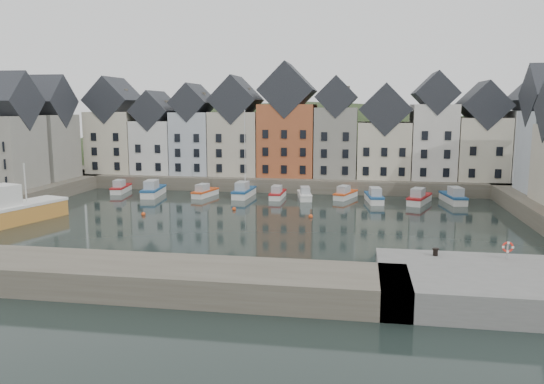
% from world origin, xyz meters
% --- Properties ---
extents(ground, '(260.00, 260.00, 0.00)m').
position_xyz_m(ground, '(0.00, 0.00, 0.00)').
color(ground, black).
rests_on(ground, ground).
extents(far_quay, '(90.00, 16.00, 2.00)m').
position_xyz_m(far_quay, '(0.00, 30.00, 1.00)').
color(far_quay, '#544E40').
rests_on(far_quay, ground).
extents(near_quay, '(18.00, 10.00, 2.00)m').
position_xyz_m(near_quay, '(22.00, -20.00, 1.00)').
color(near_quay, '#60605E').
rests_on(near_quay, ground).
extents(near_wall, '(50.00, 6.00, 2.00)m').
position_xyz_m(near_wall, '(-10.00, -22.00, 1.00)').
color(near_wall, '#544E40').
rests_on(near_wall, ground).
extents(hillside, '(153.60, 70.40, 64.00)m').
position_xyz_m(hillside, '(0.02, 56.00, -17.96)').
color(hillside, '#203018').
rests_on(hillside, ground).
extents(far_terrace, '(72.37, 8.16, 17.78)m').
position_xyz_m(far_terrace, '(3.21, 28.00, 8.88)').
color(far_terrace, beige).
rests_on(far_terrace, far_quay).
extents(left_terrace, '(7.65, 17.00, 15.69)m').
position_xyz_m(left_terrace, '(-36.00, 13.50, 8.88)').
color(left_terrace, gray).
rests_on(left_terrace, left_quay).
extents(mooring_buoys, '(20.50, 5.50, 0.50)m').
position_xyz_m(mooring_buoys, '(-4.00, 5.33, 0.15)').
color(mooring_buoys, '#D34818').
rests_on(mooring_buoys, ground).
extents(boat_a, '(2.61, 5.95, 2.21)m').
position_xyz_m(boat_a, '(-24.33, 18.82, 0.66)').
color(boat_a, silver).
rests_on(boat_a, ground).
extents(boat_b, '(2.89, 7.09, 2.65)m').
position_xyz_m(boat_b, '(-18.24, 16.62, 0.79)').
color(boat_b, silver).
rests_on(boat_b, ground).
extents(boat_c, '(2.81, 5.76, 2.12)m').
position_xyz_m(boat_c, '(-10.61, 17.26, 0.63)').
color(boat_c, silver).
rests_on(boat_c, ground).
extents(boat_d, '(2.41, 6.73, 12.69)m').
position_xyz_m(boat_d, '(-4.93, 17.85, 0.82)').
color(boat_d, silver).
rests_on(boat_d, ground).
extents(boat_e, '(1.81, 5.48, 2.09)m').
position_xyz_m(boat_e, '(0.06, 17.61, 0.62)').
color(boat_e, silver).
rests_on(boat_e, ground).
extents(boat_f, '(2.69, 5.60, 2.07)m').
position_xyz_m(boat_f, '(3.98, 17.41, 0.62)').
color(boat_f, silver).
rests_on(boat_f, ground).
extents(boat_g, '(3.48, 5.71, 2.10)m').
position_xyz_m(boat_g, '(9.61, 19.01, 0.62)').
color(boat_g, silver).
rests_on(boat_g, ground).
extents(boat_h, '(2.70, 6.29, 2.34)m').
position_xyz_m(boat_h, '(13.62, 16.66, 0.70)').
color(boat_h, silver).
rests_on(boat_h, ground).
extents(boat_i, '(4.01, 6.56, 2.41)m').
position_xyz_m(boat_i, '(19.57, 16.56, 0.72)').
color(boat_i, silver).
rests_on(boat_i, ground).
extents(boat_j, '(3.03, 6.70, 2.48)m').
position_xyz_m(boat_j, '(24.25, 17.96, 0.74)').
color(boat_j, silver).
rests_on(boat_j, ground).
extents(large_vessel, '(7.14, 13.79, 6.93)m').
position_xyz_m(large_vessel, '(-26.84, -4.48, 1.63)').
color(large_vessel, '#C68334').
rests_on(large_vessel, ground).
extents(mooring_bollard, '(0.48, 0.48, 0.56)m').
position_xyz_m(mooring_bollard, '(17.28, -16.50, 2.31)').
color(mooring_bollard, black).
rests_on(mooring_bollard, near_quay).
extents(life_ring_post, '(0.80, 0.17, 1.30)m').
position_xyz_m(life_ring_post, '(22.30, -16.54, 2.86)').
color(life_ring_post, gray).
rests_on(life_ring_post, near_quay).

